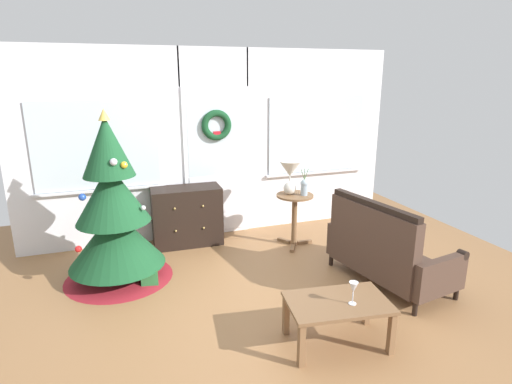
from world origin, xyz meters
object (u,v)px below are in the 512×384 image
table_lamp (290,173)px  wine_glass (353,288)px  gift_box (149,277)px  coffee_table (338,307)px  christmas_tree (114,218)px  settee_sofa (384,251)px  dresser_cabinet (187,216)px  side_table (295,210)px  flower_vase (304,186)px

table_lamp → wine_glass: 2.26m
table_lamp → gift_box: (-1.88, -0.52, -0.90)m
coffee_table → gift_box: (-1.39, 1.59, -0.25)m
christmas_tree → coffee_table: (1.69, -1.86, -0.37)m
table_lamp → coffee_table: table_lamp is taller
settee_sofa → wine_glass: size_ratio=7.48×
settee_sofa → gift_box: bearing=161.2°
dresser_cabinet → side_table: 1.43m
dresser_cabinet → wine_glass: size_ratio=4.68×
settee_sofa → wine_glass: 1.27m
christmas_tree → table_lamp: bearing=6.3°
dresser_cabinet → wine_glass: dresser_cabinet is taller
christmas_tree → settee_sofa: size_ratio=1.29×
dresser_cabinet → side_table: (1.32, -0.53, 0.11)m
dresser_cabinet → side_table: dresser_cabinet is taller
wine_glass → gift_box: size_ratio=1.09×
christmas_tree → settee_sofa: bearing=-22.0°
dresser_cabinet → flower_vase: bearing=-22.4°
settee_sofa → gift_box: settee_sofa is taller
settee_sofa → wine_glass: bearing=-137.3°
christmas_tree → table_lamp: (2.18, 0.24, 0.27)m
christmas_tree → side_table: bearing=5.2°
settee_sofa → side_table: 1.38m
flower_vase → gift_box: 2.20m
dresser_cabinet → gift_box: size_ratio=5.10×
coffee_table → gift_box: 2.13m
christmas_tree → wine_glass: christmas_tree is taller
settee_sofa → side_table: size_ratio=2.08×
settee_sofa → side_table: settee_sofa is taller
coffee_table → flower_vase: bearing=72.1°
christmas_tree → dresser_cabinet: size_ratio=2.05×
flower_vase → coffee_table: 2.16m
flower_vase → coffee_table: bearing=-107.9°
table_lamp → gift_box: bearing=-164.6°
side_table → gift_box: (-1.94, -0.48, -0.41)m
coffee_table → dresser_cabinet: bearing=106.7°
dresser_cabinet → side_table: bearing=-21.7°
settee_sofa → table_lamp: 1.56m
side_table → flower_vase: (0.10, -0.06, 0.32)m
christmas_tree → gift_box: bearing=-42.4°
christmas_tree → coffee_table: size_ratio=2.08×
flower_vase → wine_glass: (-0.56, -2.08, -0.28)m
side_table → flower_vase: flower_vase is taller
christmas_tree → flower_vase: bearing=3.5°
flower_vase → wine_glass: bearing=-105.1°
flower_vase → coffee_table: flower_vase is taller
table_lamp → wine_glass: size_ratio=2.26×
table_lamp → coffee_table: size_ratio=0.49×
settee_sofa → coffee_table: bearing=-142.5°
flower_vase → dresser_cabinet: bearing=157.6°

